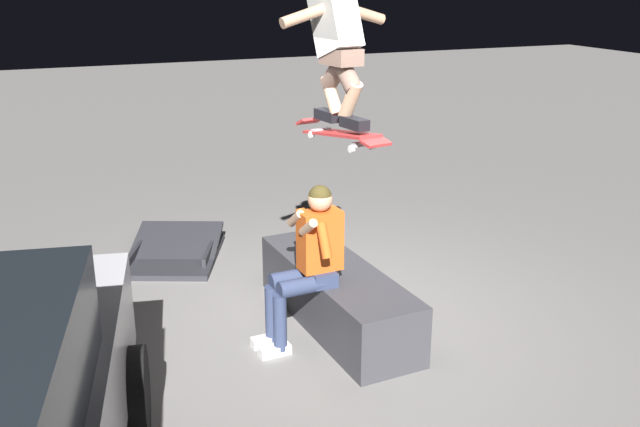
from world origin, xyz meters
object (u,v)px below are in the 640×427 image
skater_airborne (337,40)px  kicker_ramp (174,254)px  ledge_box_main (337,296)px  skateboard (341,134)px  person_sitting_on_ledge (308,257)px

skater_airborne → kicker_ramp: bearing=20.2°
ledge_box_main → kicker_ramp: 2.31m
ledge_box_main → skater_airborne: bearing=153.7°
skateboard → ledge_box_main: bearing=-21.7°
ledge_box_main → skater_airborne: 2.25m
ledge_box_main → kicker_ramp: ledge_box_main is taller
ledge_box_main → person_sitting_on_ledge: person_sitting_on_ledge is taller
ledge_box_main → person_sitting_on_ledge: bearing=120.8°
skateboard → skater_airborne: (0.06, 0.01, 0.69)m
skater_airborne → skateboard: bearing=-171.0°
skateboard → skater_airborne: 0.69m
skateboard → skater_airborne: skater_airborne is taller
skater_airborne → kicker_ramp: (2.38, 0.88, -2.44)m
ledge_box_main → skater_airborne: skater_airborne is taller
skater_airborne → person_sitting_on_ledge: bearing=60.7°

